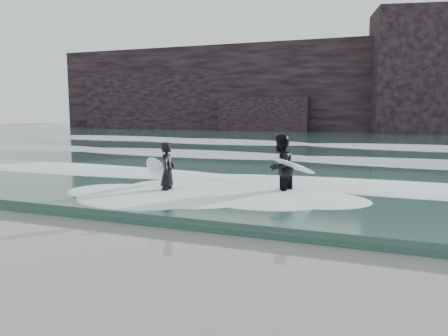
{
  "coord_description": "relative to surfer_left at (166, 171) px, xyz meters",
  "views": [
    {
      "loc": [
        5.4,
        -5.66,
        2.75
      ],
      "look_at": [
        0.75,
        6.35,
        1.0
      ],
      "focal_mm": 35.0,
      "sensor_mm": 36.0,
      "label": 1
    }
  ],
  "objects": [
    {
      "name": "foam_near",
      "position": [
        0.9,
        3.22,
        -0.49
      ],
      "size": [
        60.0,
        3.2,
        0.2
      ],
      "primitive_type": "ellipsoid",
      "color": "white",
      "rests_on": "sea"
    },
    {
      "name": "surfer_right",
      "position": [
        3.27,
        1.14,
        0.12
      ],
      "size": [
        1.6,
        2.21,
        2.01
      ],
      "color": "black",
      "rests_on": "ground"
    },
    {
      "name": "headland",
      "position": [
        0.9,
        40.22,
        4.11
      ],
      "size": [
        70.0,
        9.0,
        10.0
      ],
      "primitive_type": "cube",
      "color": "black",
      "rests_on": "ground"
    },
    {
      "name": "surfer_left",
      "position": [
        0.0,
        0.0,
        0.0
      ],
      "size": [
        1.24,
        1.93,
        1.77
      ],
      "color": "black",
      "rests_on": "ground"
    },
    {
      "name": "ground",
      "position": [
        0.9,
        -5.78,
        -0.89
      ],
      "size": [
        120.0,
        120.0,
        0.0
      ],
      "primitive_type": "plane",
      "color": "#796553",
      "rests_on": "ground"
    },
    {
      "name": "foam_mid",
      "position": [
        0.9,
        10.22,
        -0.47
      ],
      "size": [
        60.0,
        4.0,
        0.24
      ],
      "primitive_type": "ellipsoid",
      "color": "white",
      "rests_on": "sea"
    },
    {
      "name": "sea",
      "position": [
        0.9,
        23.22,
        -0.74
      ],
      "size": [
        90.0,
        52.0,
        0.3
      ],
      "primitive_type": "cube",
      "color": "#2B4A41",
      "rests_on": "ground"
    },
    {
      "name": "foam_far",
      "position": [
        0.9,
        19.22,
        -0.44
      ],
      "size": [
        60.0,
        4.8,
        0.3
      ],
      "primitive_type": "ellipsoid",
      "color": "white",
      "rests_on": "sea"
    }
  ]
}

